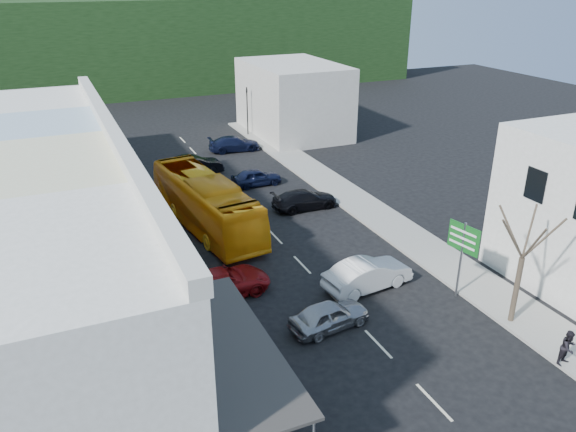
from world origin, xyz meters
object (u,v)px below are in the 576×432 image
(car_red, at_px, (223,282))
(street_tree, at_px, (522,258))
(bus, at_px, (206,204))
(pedestrian_left, at_px, (161,307))
(traffic_signal, at_px, (247,112))
(car_silver, at_px, (329,315))
(pedestrian_right, at_px, (569,347))
(car_white, at_px, (368,276))
(direction_sign, at_px, (461,260))

(car_red, height_order, street_tree, street_tree)
(bus, distance_m, pedestrian_left, 11.16)
(traffic_signal, bearing_deg, car_silver, 94.14)
(car_silver, xyz_separation_m, pedestrian_right, (7.72, -6.41, 0.30))
(bus, height_order, car_silver, bus)
(pedestrian_left, distance_m, traffic_signal, 33.25)
(bus, bearing_deg, pedestrian_right, -70.71)
(bus, relative_size, pedestrian_left, 6.82)
(car_white, xyz_separation_m, traffic_signal, (4.42, 30.53, 1.72))
(bus, bearing_deg, street_tree, -65.50)
(car_red, bearing_deg, traffic_signal, -24.40)
(car_red, xyz_separation_m, direction_sign, (10.80, -4.90, 1.33))
(car_white, height_order, pedestrian_right, pedestrian_right)
(traffic_signal, bearing_deg, direction_sign, 106.47)
(car_white, height_order, direction_sign, direction_sign)
(pedestrian_left, bearing_deg, car_silver, -136.24)
(car_red, distance_m, street_tree, 14.25)
(pedestrian_right, height_order, traffic_signal, traffic_signal)
(car_red, distance_m, traffic_signal, 30.40)
(pedestrian_left, relative_size, pedestrian_right, 1.00)
(bus, height_order, car_red, bus)
(car_white, distance_m, traffic_signal, 30.89)
(bus, relative_size, street_tree, 1.69)
(car_silver, relative_size, traffic_signal, 0.91)
(direction_sign, bearing_deg, car_silver, 168.08)
(bus, xyz_separation_m, street_tree, (10.03, -16.26, 1.88))
(car_silver, bearing_deg, street_tree, -118.83)
(pedestrian_right, bearing_deg, pedestrian_left, 138.72)
(traffic_signal, bearing_deg, pedestrian_right, 107.38)
(car_silver, height_order, street_tree, street_tree)
(car_red, bearing_deg, car_silver, -145.55)
(car_white, bearing_deg, direction_sign, -130.61)
(car_silver, bearing_deg, direction_sign, -98.64)
(street_tree, bearing_deg, direction_sign, 104.50)
(pedestrian_left, relative_size, traffic_signal, 0.35)
(direction_sign, bearing_deg, pedestrian_left, 155.72)
(car_silver, bearing_deg, pedestrian_left, 57.46)
(bus, distance_m, direction_sign, 16.21)
(car_silver, bearing_deg, traffic_signal, -21.34)
(pedestrian_left, bearing_deg, traffic_signal, -48.22)
(car_silver, relative_size, direction_sign, 1.08)
(bus, xyz_separation_m, pedestrian_right, (9.76, -19.61, -0.55))
(car_white, height_order, pedestrian_left, pedestrian_left)
(bus, bearing_deg, traffic_signal, 56.11)
(bus, distance_m, street_tree, 19.20)
(bus, bearing_deg, direction_sign, -62.30)
(car_red, bearing_deg, pedestrian_right, -137.01)
(bus, bearing_deg, car_silver, -88.39)
(car_silver, bearing_deg, car_red, 28.80)
(bus, bearing_deg, car_red, -107.53)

